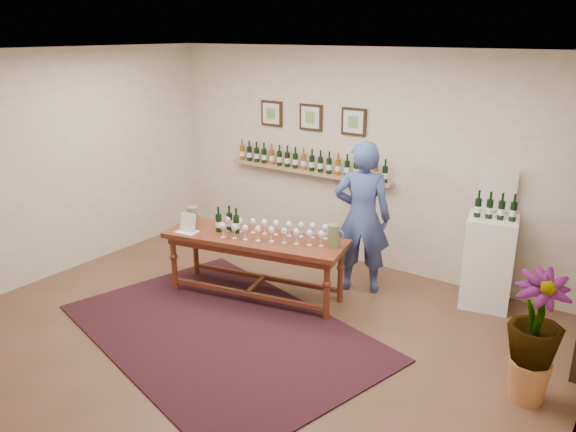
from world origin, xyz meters
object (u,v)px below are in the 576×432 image
Objects in this scene: tasting_table at (255,245)px; person at (362,218)px; potted_plant at (535,338)px; display_pedestal at (488,261)px.

person is at bearing 31.58° from tasting_table.
potted_plant reaches higher than tasting_table.
display_pedestal is at bearing 18.64° from tasting_table.
tasting_table is 3.10m from potted_plant.
potted_plant is (0.82, -1.57, 0.07)m from display_pedestal.
person is at bearing -160.62° from display_pedestal.
tasting_table is at bearing 21.52° from person.
display_pedestal is 1.77m from potted_plant.
display_pedestal is at bearing 177.32° from person.
potted_plant is 2.46m from person.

